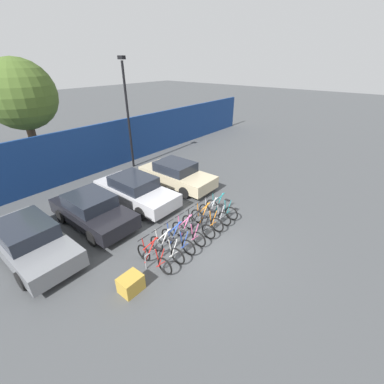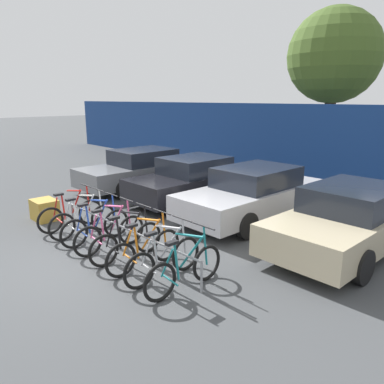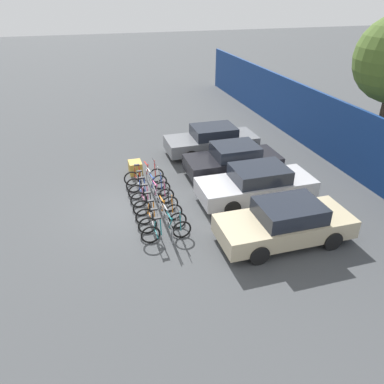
# 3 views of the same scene
# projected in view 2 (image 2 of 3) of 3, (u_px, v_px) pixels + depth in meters

# --- Properties ---
(ground_plane) EXTENTS (120.00, 120.00, 0.00)m
(ground_plane) POSITION_uv_depth(u_px,v_px,m) (90.00, 258.00, 7.64)
(ground_plane) COLOR #424447
(hoarding_wall) EXTENTS (36.00, 0.16, 2.96)m
(hoarding_wall) POSITION_uv_depth(u_px,v_px,m) (326.00, 146.00, 13.56)
(hoarding_wall) COLOR navy
(hoarding_wall) RESTS_ON ground
(bike_rack) EXTENTS (4.75, 0.04, 0.57)m
(bike_rack) POSITION_uv_depth(u_px,v_px,m) (123.00, 229.00, 7.82)
(bike_rack) COLOR gray
(bike_rack) RESTS_ON ground
(bicycle_red) EXTENTS (0.68, 1.71, 1.05)m
(bicycle_red) POSITION_uv_depth(u_px,v_px,m) (71.00, 214.00, 9.24)
(bicycle_red) COLOR black
(bicycle_red) RESTS_ON ground
(bicycle_white) EXTENTS (0.68, 1.71, 1.05)m
(bicycle_white) POSITION_uv_depth(u_px,v_px,m) (83.00, 220.00, 8.79)
(bicycle_white) COLOR black
(bicycle_white) RESTS_ON ground
(bicycle_blue) EXTENTS (0.68, 1.71, 1.05)m
(bicycle_blue) POSITION_uv_depth(u_px,v_px,m) (96.00, 226.00, 8.37)
(bicycle_blue) COLOR black
(bicycle_blue) RESTS_ON ground
(bicycle_pink) EXTENTS (0.68, 1.71, 1.05)m
(bicycle_pink) POSITION_uv_depth(u_px,v_px,m) (110.00, 233.00, 7.93)
(bicycle_pink) COLOR black
(bicycle_pink) RESTS_ON ground
(bicycle_black) EXTENTS (0.68, 1.71, 1.05)m
(bicycle_black) POSITION_uv_depth(u_px,v_px,m) (127.00, 241.00, 7.49)
(bicycle_black) COLOR black
(bicycle_black) RESTS_ON ground
(bicycle_orange) EXTENTS (0.68, 1.71, 1.05)m
(bicycle_orange) POSITION_uv_depth(u_px,v_px,m) (145.00, 250.00, 7.06)
(bicycle_orange) COLOR black
(bicycle_orange) RESTS_ON ground
(bicycle_silver) EXTENTS (0.68, 1.71, 1.05)m
(bicycle_silver) POSITION_uv_depth(u_px,v_px,m) (164.00, 259.00, 6.65)
(bicycle_silver) COLOR black
(bicycle_silver) RESTS_ON ground
(bicycle_teal) EXTENTS (0.68, 1.71, 1.05)m
(bicycle_teal) POSITION_uv_depth(u_px,v_px,m) (185.00, 270.00, 6.26)
(bicycle_teal) COLOR black
(bicycle_teal) RESTS_ON ground
(car_grey) EXTENTS (1.91, 4.51, 1.40)m
(car_grey) POSITION_uv_depth(u_px,v_px,m) (142.00, 169.00, 13.40)
(car_grey) COLOR slate
(car_grey) RESTS_ON ground
(car_black) EXTENTS (1.91, 4.15, 1.40)m
(car_black) POSITION_uv_depth(u_px,v_px,m) (193.00, 180.00, 11.65)
(car_black) COLOR black
(car_black) RESTS_ON ground
(car_silver) EXTENTS (1.91, 4.52, 1.40)m
(car_silver) POSITION_uv_depth(u_px,v_px,m) (254.00, 193.00, 9.99)
(car_silver) COLOR #B7B7BC
(car_silver) RESTS_ON ground
(car_beige) EXTENTS (1.91, 4.41, 1.40)m
(car_beige) POSITION_uv_depth(u_px,v_px,m) (350.00, 219.00, 7.88)
(car_beige) COLOR #C1B28E
(car_beige) RESTS_ON ground
(cargo_crate) EXTENTS (0.70, 0.56, 0.55)m
(cargo_crate) POSITION_uv_depth(u_px,v_px,m) (45.00, 210.00, 9.96)
(cargo_crate) COLOR #B28C33
(cargo_crate) RESTS_ON ground
(tree_behind_hoarding) EXTENTS (3.64, 3.64, 6.58)m
(tree_behind_hoarding) POSITION_uv_depth(u_px,v_px,m) (334.00, 57.00, 14.60)
(tree_behind_hoarding) COLOR brown
(tree_behind_hoarding) RESTS_ON ground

